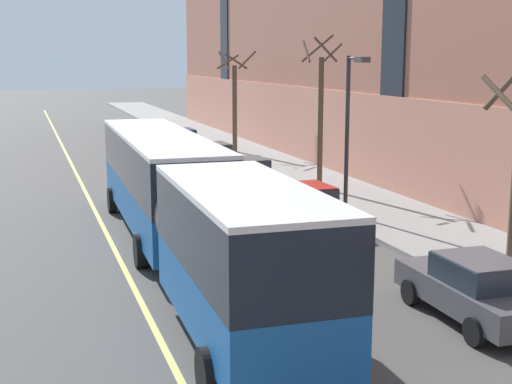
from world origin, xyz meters
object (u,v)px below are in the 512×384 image
(parked_car_darkgray_5, at_px, (213,157))
(street_lamp, at_px, (350,117))
(street_tree_far_downtown, at_px, (235,99))
(parked_car_navy_0, at_px, (181,141))
(parked_car_darkgray_1, at_px, (247,174))
(street_tree_far_uptown, at_px, (320,111))
(parked_car_darkgray_4, at_px, (474,289))
(city_bus, at_px, (181,197))
(parked_car_red_2, at_px, (306,205))

(parked_car_darkgray_5, relative_size, street_lamp, 0.73)
(street_tree_far_downtown, distance_m, street_lamp, 19.50)
(parked_car_navy_0, relative_size, street_tree_far_downtown, 0.73)
(parked_car_darkgray_1, distance_m, street_tree_far_uptown, 4.43)
(parked_car_darkgray_4, height_order, parked_car_darkgray_5, same)
(city_bus, bearing_deg, parked_car_darkgray_1, 63.32)
(parked_car_red_2, height_order, street_tree_far_downtown, street_tree_far_downtown)
(parked_car_red_2, height_order, parked_car_darkgray_5, same)
(street_tree_far_uptown, distance_m, street_lamp, 5.88)
(street_tree_far_uptown, relative_size, street_tree_far_downtown, 1.10)
(street_tree_far_downtown, bearing_deg, parked_car_navy_0, 150.95)
(parked_car_navy_0, bearing_deg, city_bus, -102.17)
(city_bus, relative_size, street_tree_far_downtown, 3.17)
(street_tree_far_uptown, distance_m, street_tree_far_downtown, 13.72)
(parked_car_red_2, distance_m, parked_car_darkgray_4, 10.13)
(city_bus, distance_m, street_tree_far_downtown, 25.09)
(parked_car_darkgray_4, distance_m, street_tree_far_downtown, 30.40)
(parked_car_darkgray_5, height_order, street_tree_far_downtown, street_tree_far_downtown)
(street_tree_far_uptown, xyz_separation_m, street_lamp, (-1.25, -5.74, 0.18))
(street_tree_far_downtown, bearing_deg, street_lamp, -93.71)
(city_bus, bearing_deg, parked_car_darkgray_5, 72.25)
(city_bus, distance_m, parked_car_red_2, 6.60)
(parked_car_darkgray_5, bearing_deg, city_bus, -107.75)
(parked_car_darkgray_1, relative_size, parked_car_red_2, 0.95)
(parked_car_navy_0, bearing_deg, street_tree_far_downtown, -29.05)
(city_bus, bearing_deg, street_lamp, 28.93)
(city_bus, distance_m, parked_car_darkgray_4, 8.68)
(city_bus, relative_size, street_lamp, 3.35)
(parked_car_red_2, bearing_deg, street_tree_far_downtown, 80.91)
(street_tree_far_uptown, height_order, street_tree_far_downtown, street_tree_far_uptown)
(parked_car_navy_0, bearing_deg, parked_car_darkgray_1, -89.94)
(city_bus, relative_size, parked_car_darkgray_5, 4.56)
(parked_car_darkgray_4, height_order, street_tree_far_uptown, street_tree_far_uptown)
(parked_car_navy_0, relative_size, parked_car_darkgray_1, 1.07)
(parked_car_red_2, relative_size, street_tree_far_uptown, 0.65)
(city_bus, distance_m, parked_car_darkgray_5, 17.95)
(city_bus, bearing_deg, parked_car_red_2, 33.15)
(parked_car_red_2, xyz_separation_m, parked_car_darkgray_4, (0.09, -10.13, -0.00))
(street_lamp, bearing_deg, street_tree_far_downtown, 86.29)
(city_bus, bearing_deg, street_tree_far_downtown, 69.88)
(parked_car_navy_0, height_order, parked_car_darkgray_1, same)
(street_lamp, bearing_deg, parked_car_navy_0, 95.13)
(city_bus, height_order, parked_car_darkgray_1, city_bus)
(parked_car_darkgray_4, distance_m, street_lamp, 11.26)
(parked_car_darkgray_1, distance_m, parked_car_darkgray_4, 17.47)
(parked_car_darkgray_5, bearing_deg, street_tree_far_downtown, 63.98)
(parked_car_darkgray_1, relative_size, street_lamp, 0.72)
(parked_car_red_2, xyz_separation_m, street_lamp, (1.94, 0.53, 3.12))
(parked_car_darkgray_1, bearing_deg, street_tree_far_downtown, 76.01)
(street_tree_far_downtown, bearing_deg, street_tree_far_uptown, -90.03)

